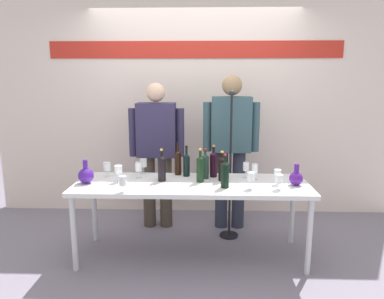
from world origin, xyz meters
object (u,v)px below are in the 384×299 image
wine_glass_left_4 (139,167)px  wine_glass_left_3 (123,181)px  display_table (191,189)px  wine_glass_right_2 (246,167)px  presenter_right (231,142)px  wine_bottle_7 (214,163)px  wine_bottle_6 (200,168)px  decanter_blue_left (86,175)px  wine_glass_left_0 (107,167)px  wine_glass_left_2 (118,170)px  decanter_blue_right (296,178)px  wine_glass_right_1 (251,177)px  wine_bottle_4 (205,165)px  wine_glass_right_4 (278,174)px  wine_glass_right_3 (279,179)px  wine_bottle_5 (162,167)px  presenter_left (157,146)px  wine_bottle_0 (178,162)px  wine_glass_left_1 (144,163)px  wine_bottle_1 (222,168)px  microphone_stand (230,189)px  wine_bottle_2 (186,164)px  wine_bottle_3 (225,174)px  wine_glass_right_0 (255,169)px

wine_glass_left_4 → wine_glass_left_3: bearing=-97.6°
display_table → wine_glass_left_3: 0.67m
wine_glass_right_2 → presenter_right: bearing=102.2°
wine_bottle_7 → wine_bottle_6: bearing=-125.1°
wine_glass_right_2 → wine_bottle_7: bearing=174.7°
decanter_blue_left → wine_glass_left_0: size_ratio=1.52×
wine_glass_left_2 → wine_glass_left_4: (0.17, 0.14, -0.01)m
decanter_blue_right → wine_glass_left_4: 1.49m
presenter_right → wine_glass_right_1: 0.90m
decanter_blue_right → wine_bottle_4: (-0.83, 0.20, 0.06)m
wine_glass_right_4 → wine_glass_left_2: bearing=178.7°
wine_glass_right_2 → wine_glass_right_3: wine_glass_right_2 is taller
wine_bottle_5 → wine_glass_left_2: wine_bottle_5 is taller
presenter_left → wine_bottle_5: presenter_left is taller
wine_bottle_0 → wine_bottle_6: size_ratio=1.02×
decanter_blue_left → wine_glass_left_0: (0.14, 0.23, 0.03)m
wine_glass_left_1 → wine_glass_right_3: 1.36m
wine_bottle_4 → wine_glass_left_2: bearing=-169.4°
wine_bottle_1 → wine_glass_right_1: wine_bottle_1 is taller
wine_glass_right_4 → microphone_stand: (-0.40, 0.47, -0.30)m
display_table → wine_glass_right_2: wine_glass_right_2 is taller
wine_bottle_7 → presenter_right: bearing=67.6°
wine_glass_right_1 → wine_glass_left_3: bearing=-173.3°
wine_glass_right_4 → wine_bottle_2: bearing=162.9°
wine_bottle_3 → wine_glass_right_3: bearing=-5.7°
wine_bottle_6 → wine_glass_right_0: (0.52, 0.09, -0.03)m
decanter_blue_right → display_table: bearing=177.5°
display_table → wine_glass_left_1: size_ratio=13.84×
wine_glass_right_1 → decanter_blue_left: bearing=175.3°
wine_bottle_0 → wine_glass_right_4: (0.94, -0.31, -0.03)m
wine_bottle_2 → wine_bottle_4: (0.18, -0.08, 0.01)m
microphone_stand → presenter_right: bearing=85.5°
wine_bottle_0 → wine_glass_left_0: wine_bottle_0 is taller
wine_bottle_5 → wine_glass_right_1: (0.81, -0.23, -0.02)m
wine_bottle_6 → wine_glass_left_1: (-0.58, 0.27, -0.02)m
presenter_left → presenter_right: (0.83, 0.00, 0.05)m
presenter_left → wine_glass_right_3: 1.49m
wine_bottle_1 → wine_bottle_2: (-0.34, 0.15, -0.00)m
wine_glass_left_3 → wine_glass_right_3: (1.35, 0.12, -0.00)m
decanter_blue_left → wine_glass_left_1: bearing=35.7°
presenter_right → wine_glass_right_4: 0.84m
wine_bottle_0 → wine_glass_left_4: wine_bottle_0 is taller
presenter_left → wine_glass_left_0: bearing=-128.6°
presenter_left → wine_bottle_4: presenter_left is taller
wine_bottle_0 → decanter_blue_left: bearing=-158.2°
wine_bottle_5 → decanter_blue_left: bearing=-171.7°
presenter_right → wine_glass_right_0: presenter_right is taller
wine_bottle_6 → wine_glass_right_2: 0.47m
wine_glass_left_4 → wine_glass_right_2: size_ratio=1.02×
wine_bottle_7 → wine_glass_right_0: 0.40m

